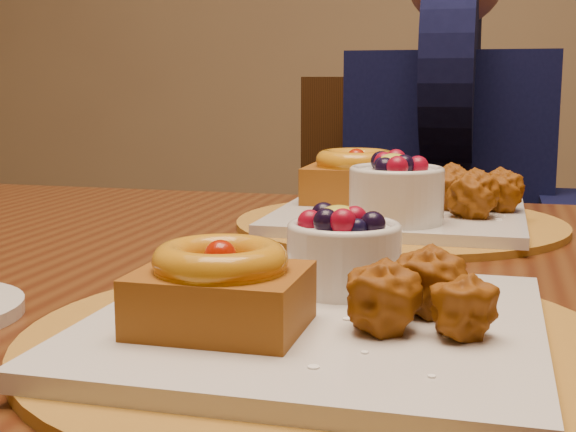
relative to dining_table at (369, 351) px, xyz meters
The scene contains 5 objects.
dining_table is the anchor object (origin of this frame).
place_setting_near 0.24m from the dining_table, 90.55° to the right, with size 0.38×0.38×0.08m.
place_setting_far 0.24m from the dining_table, 91.01° to the left, with size 0.38×0.38×0.09m.
chair_far 0.89m from the dining_table, 94.34° to the left, with size 0.49×0.49×0.93m.
diner 0.84m from the dining_table, 88.67° to the left, with size 0.46×0.46×0.75m.
Camera 1 is at (0.20, -0.82, 0.92)m, focal length 50.00 mm.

